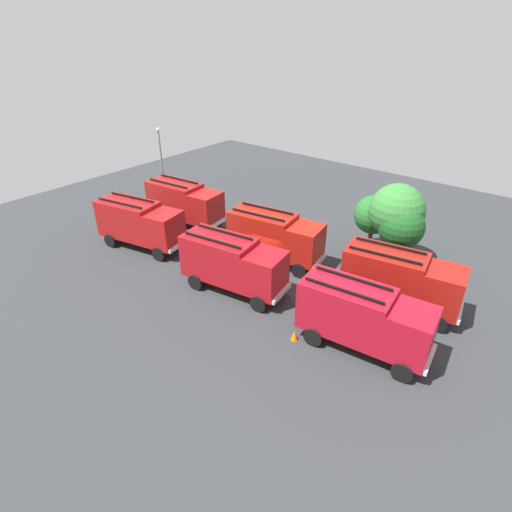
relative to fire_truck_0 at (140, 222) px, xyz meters
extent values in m
plane|color=#2D3033|center=(9.72, 2.61, -2.15)|extent=(56.66, 56.66, 0.00)
cube|color=#A11415|center=(2.40, 0.50, -0.05)|extent=(2.67, 2.90, 2.60)
cube|color=#8C9EAD|center=(3.42, 0.72, 0.26)|extent=(0.51, 2.10, 1.46)
cube|color=#A11415|center=(-1.03, -0.22, 0.10)|extent=(5.21, 3.43, 2.90)
cube|color=black|center=(-1.17, 0.46, 1.67)|extent=(4.25, 1.00, 0.12)
cube|color=black|center=(-0.89, -0.89, 1.67)|extent=(4.25, 1.00, 0.12)
cube|color=silver|center=(3.57, 0.75, -1.20)|extent=(0.68, 2.37, 0.28)
cylinder|color=black|center=(2.35, 1.72, -1.60)|extent=(1.15, 0.57, 1.10)
cylinder|color=black|center=(2.84, -0.63, -1.60)|extent=(1.15, 0.57, 1.10)
cylinder|color=black|center=(-2.45, 0.71, -1.60)|extent=(1.15, 0.57, 1.10)
cylinder|color=black|center=(-1.96, -1.64, -1.60)|extent=(1.15, 0.57, 1.10)
cube|color=#A21119|center=(12.32, 0.34, -0.05)|extent=(2.55, 2.81, 2.60)
cube|color=#8C9EAD|center=(13.36, 0.50, 0.26)|extent=(0.40, 2.11, 1.46)
cube|color=#A21119|center=(8.86, -0.19, 0.10)|extent=(5.12, 3.20, 2.90)
cube|color=black|center=(8.76, 0.49, 1.67)|extent=(4.29, 0.78, 0.12)
cube|color=black|center=(8.97, -0.87, 1.67)|extent=(4.29, 0.78, 0.12)
cube|color=silver|center=(13.51, 0.52, -1.20)|extent=(0.56, 2.38, 0.28)
cylinder|color=black|center=(12.34, 1.56, -1.60)|extent=(1.14, 0.51, 1.10)
cylinder|color=black|center=(12.70, -0.82, -1.60)|extent=(1.14, 0.51, 1.10)
cylinder|color=black|center=(7.49, 0.81, -1.60)|extent=(1.14, 0.51, 1.10)
cylinder|color=black|center=(7.86, -1.56, -1.60)|extent=(1.14, 0.51, 1.10)
cube|color=#AB1021|center=(21.56, 0.40, -0.05)|extent=(2.46, 2.73, 2.60)
cube|color=#8C9EAD|center=(22.61, 0.52, 0.26)|extent=(0.31, 2.12, 1.46)
cube|color=#AB1021|center=(18.09, 0.02, 0.10)|extent=(5.05, 3.01, 2.90)
cube|color=black|center=(18.01, 0.70, 1.67)|extent=(4.31, 0.59, 0.12)
cube|color=black|center=(18.16, -0.67, 1.67)|extent=(4.31, 0.59, 0.12)
cube|color=silver|center=(22.76, 0.53, -1.20)|extent=(0.46, 2.38, 0.28)
cylinder|color=black|center=(21.63, 1.61, -1.60)|extent=(1.13, 0.47, 1.10)
cylinder|color=black|center=(21.89, -0.77, -1.60)|extent=(1.13, 0.47, 1.10)
cylinder|color=black|center=(16.76, 1.08, -1.60)|extent=(1.13, 0.47, 1.10)
cylinder|color=black|center=(17.02, -1.31, -1.60)|extent=(1.13, 0.47, 1.10)
cube|color=maroon|center=(1.91, 5.46, -0.05)|extent=(2.46, 2.73, 2.60)
cube|color=#8C9EAD|center=(2.95, 5.57, 0.26)|extent=(0.31, 2.12, 1.46)
cube|color=maroon|center=(-1.57, 5.08, 0.10)|extent=(5.04, 3.01, 2.90)
cube|color=black|center=(-1.65, 5.76, 1.67)|extent=(4.31, 0.59, 0.12)
cube|color=black|center=(-1.50, 4.39, 1.67)|extent=(4.31, 0.59, 0.12)
cube|color=silver|center=(3.10, 5.59, -1.20)|extent=(0.46, 2.38, 0.28)
cylinder|color=black|center=(1.97, 6.67, -1.60)|extent=(1.13, 0.47, 1.10)
cylinder|color=black|center=(2.23, 4.29, -1.60)|extent=(1.13, 0.47, 1.10)
cylinder|color=black|center=(-2.90, 6.14, -1.60)|extent=(1.13, 0.47, 1.10)
cylinder|color=black|center=(-2.64, 3.75, -1.60)|extent=(1.13, 0.47, 1.10)
cube|color=#A61A10|center=(12.07, 5.26, -0.05)|extent=(2.55, 2.80, 2.60)
cube|color=#8C9EAD|center=(13.11, 5.42, 0.26)|extent=(0.40, 2.11, 1.46)
cube|color=#A61A10|center=(8.62, 4.73, 0.10)|extent=(5.12, 3.20, 2.90)
cube|color=black|center=(8.51, 5.41, 1.67)|extent=(4.29, 0.77, 0.12)
cube|color=black|center=(8.72, 4.05, 1.67)|extent=(4.29, 0.77, 0.12)
cube|color=silver|center=(13.26, 5.44, -1.20)|extent=(0.56, 2.38, 0.28)
cylinder|color=black|center=(12.09, 6.48, -1.60)|extent=(1.14, 0.51, 1.10)
cylinder|color=black|center=(12.45, 4.11, -1.60)|extent=(1.14, 0.51, 1.10)
cylinder|color=black|center=(7.25, 5.74, -1.60)|extent=(1.14, 0.51, 1.10)
cylinder|color=black|center=(7.61, 3.36, -1.60)|extent=(1.14, 0.51, 1.10)
cube|color=#9F1711|center=(21.62, 5.41, -0.05)|extent=(2.57, 2.82, 2.60)
cube|color=#8C9EAD|center=(22.66, 5.58, 0.26)|extent=(0.42, 2.11, 1.46)
cube|color=#9F1711|center=(18.16, 4.85, 0.10)|extent=(5.14, 3.24, 2.90)
cube|color=black|center=(18.05, 5.52, 1.67)|extent=(4.28, 0.81, 0.12)
cube|color=black|center=(18.27, 4.17, 1.67)|extent=(4.28, 0.81, 0.12)
cube|color=silver|center=(22.80, 5.60, -1.20)|extent=(0.58, 2.38, 0.28)
cylinder|color=black|center=(21.62, 6.63, -1.60)|extent=(1.14, 0.52, 1.10)
cylinder|color=black|center=(22.01, 4.26, -1.60)|extent=(1.14, 0.52, 1.10)
cylinder|color=black|center=(16.79, 5.84, -1.60)|extent=(1.14, 0.52, 1.10)
cylinder|color=black|center=(17.17, 3.47, -1.60)|extent=(1.14, 0.52, 1.10)
cylinder|color=black|center=(3.53, 8.39, -1.77)|extent=(0.16, 0.16, 0.76)
cylinder|color=black|center=(3.58, 8.59, -1.77)|extent=(0.16, 0.16, 0.76)
cube|color=gold|center=(3.56, 8.49, -1.06)|extent=(0.34, 0.47, 0.66)
sphere|color=beige|center=(3.56, 8.49, -0.62)|extent=(0.21, 0.21, 0.21)
cylinder|color=gold|center=(3.56, 8.49, -0.54)|extent=(0.27, 0.27, 0.06)
cylinder|color=black|center=(-2.97, 7.70, -1.73)|extent=(0.16, 0.16, 0.85)
cylinder|color=black|center=(-2.85, 7.53, -1.73)|extent=(0.16, 0.16, 0.85)
cube|color=gold|center=(-2.91, 7.62, -0.93)|extent=(0.44, 0.48, 0.74)
sphere|color=brown|center=(-2.91, 7.62, -0.44)|extent=(0.24, 0.24, 0.24)
cylinder|color=gold|center=(-2.91, 7.62, -0.35)|extent=(0.30, 0.30, 0.07)
cylinder|color=black|center=(14.91, 6.16, -1.76)|extent=(0.16, 0.16, 0.79)
cylinder|color=black|center=(15.00, 6.35, -1.76)|extent=(0.16, 0.16, 0.79)
cube|color=#B7140F|center=(14.95, 6.26, -1.03)|extent=(0.41, 0.48, 0.68)
sphere|color=brown|center=(14.95, 6.26, -0.57)|extent=(0.22, 0.22, 0.22)
cylinder|color=#B7140F|center=(14.95, 6.26, -0.48)|extent=(0.28, 0.28, 0.07)
cylinder|color=black|center=(-2.72, 2.90, -1.77)|extent=(0.16, 0.16, 0.77)
cylinder|color=black|center=(-2.93, 2.84, -1.77)|extent=(0.16, 0.16, 0.77)
cube|color=black|center=(-2.83, 2.87, -1.04)|extent=(0.47, 0.35, 0.67)
sphere|color=tan|center=(-2.83, 2.87, -0.60)|extent=(0.22, 0.22, 0.22)
cylinder|color=black|center=(-2.83, 2.87, -0.51)|extent=(0.27, 0.27, 0.07)
cylinder|color=black|center=(0.39, 3.15, -1.78)|extent=(0.16, 0.16, 0.76)
cylinder|color=black|center=(0.54, 3.30, -1.78)|extent=(0.16, 0.16, 0.76)
cube|color=black|center=(0.47, 3.23, -1.07)|extent=(0.47, 0.47, 0.66)
sphere|color=#9E704C|center=(0.47, 3.23, -0.63)|extent=(0.21, 0.21, 0.21)
cylinder|color=black|center=(0.47, 3.23, -0.55)|extent=(0.27, 0.27, 0.06)
cylinder|color=brown|center=(14.56, 10.88, -1.23)|extent=(0.37, 0.37, 1.85)
sphere|color=#236628|center=(14.56, 10.88, 0.96)|extent=(2.97, 2.97, 2.97)
cylinder|color=brown|center=(16.47, 10.22, -0.92)|extent=(0.49, 0.49, 2.47)
sphere|color=#337A33|center=(16.47, 10.22, 2.00)|extent=(3.95, 3.95, 3.95)
cylinder|color=brown|center=(17.21, 9.55, -1.15)|extent=(0.40, 0.40, 2.01)
sphere|color=#19511E|center=(17.21, 9.55, 1.22)|extent=(3.21, 3.21, 3.21)
cone|color=#F2600C|center=(15.99, -1.64, -1.84)|extent=(0.43, 0.43, 0.62)
cylinder|color=slate|center=(-6.81, 8.08, 1.27)|extent=(0.16, 0.16, 6.84)
sphere|color=#F2EFCC|center=(-6.81, 8.08, 4.87)|extent=(0.36, 0.36, 0.36)
camera|label=1|loc=(25.57, -16.92, 13.47)|focal=28.56mm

